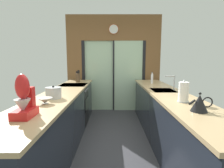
{
  "coord_description": "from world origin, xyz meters",
  "views": [
    {
      "loc": [
        -0.05,
        -2.57,
        1.47
      ],
      "look_at": [
        -0.06,
        0.79,
        1.0
      ],
      "focal_mm": 27.76,
      "sensor_mm": 36.0,
      "label": 1
    }
  ],
  "objects": [
    {
      "name": "oven_range",
      "position": [
        -0.91,
        1.25,
        0.46
      ],
      "size": [
        0.6,
        0.6,
        0.92
      ],
      "color": "black",
      "rests_on": "ground_plane"
    },
    {
      "name": "sink_faucet",
      "position": [
        1.06,
        0.55,
        1.1
      ],
      "size": [
        0.19,
        0.02,
        0.27
      ],
      "color": "#B7BABC",
      "rests_on": "right_counter_run"
    },
    {
      "name": "stand_mixer",
      "position": [
        -0.89,
        -0.95,
        1.08
      ],
      "size": [
        0.17,
        0.27,
        0.42
      ],
      "color": "red",
      "rests_on": "left_counter_run"
    },
    {
      "name": "paper_towel_roll",
      "position": [
        0.89,
        -0.34,
        1.05
      ],
      "size": [
        0.15,
        0.15,
        0.29
      ],
      "color": "#B7BABC",
      "rests_on": "right_counter_run"
    },
    {
      "name": "mixing_bowl",
      "position": [
        -0.89,
        -0.44,
        0.96
      ],
      "size": [
        0.19,
        0.19,
        0.08
      ],
      "color": "gray",
      "rests_on": "left_counter_run"
    },
    {
      "name": "right_counter_run",
      "position": [
        0.91,
        0.3,
        0.46
      ],
      "size": [
        0.62,
        3.8,
        0.92
      ],
      "color": "#1E232D",
      "rests_on": "ground_plane"
    },
    {
      "name": "kettle",
      "position": [
        0.89,
        -0.77,
        1.01
      ],
      "size": [
        0.26,
        0.18,
        0.21
      ],
      "color": "black",
      "rests_on": "right_counter_run"
    },
    {
      "name": "stock_pot",
      "position": [
        -0.89,
        -0.11,
        1.0
      ],
      "size": [
        0.23,
        0.23,
        0.18
      ],
      "color": "#B7BABC",
      "rests_on": "left_counter_run"
    },
    {
      "name": "left_counter_run",
      "position": [
        -0.91,
        0.13,
        0.47
      ],
      "size": [
        0.62,
        3.8,
        0.92
      ],
      "color": "#1E232D",
      "rests_on": "ground_plane"
    },
    {
      "name": "ground_plane",
      "position": [
        0.0,
        0.6,
        -0.01
      ],
      "size": [
        5.04,
        7.6,
        0.02
      ],
      "primitive_type": "cube",
      "color": "#38383D"
    },
    {
      "name": "soap_bottle",
      "position": [
        0.89,
        1.45,
        1.04
      ],
      "size": [
        0.06,
        0.06,
        0.27
      ],
      "color": "silver",
      "rests_on": "right_counter_run"
    },
    {
      "name": "back_wall_unit",
      "position": [
        0.0,
        2.4,
        1.52
      ],
      "size": [
        2.64,
        0.12,
        2.7
      ],
      "color": "brown",
      "rests_on": "ground_plane"
    },
    {
      "name": "knife_block",
      "position": [
        -0.89,
        1.69,
        1.03
      ],
      "size": [
        0.09,
        0.14,
        0.3
      ],
      "color": "brown",
      "rests_on": "left_counter_run"
    }
  ]
}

